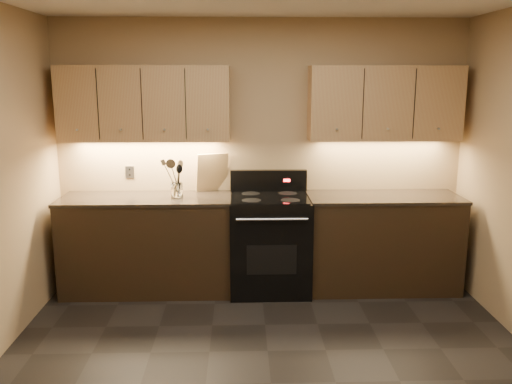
% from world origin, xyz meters
% --- Properties ---
extents(floor, '(4.00, 4.00, 0.00)m').
position_xyz_m(floor, '(0.00, 0.00, 0.00)').
color(floor, black).
rests_on(floor, ground).
extents(wall_back, '(4.00, 0.04, 2.60)m').
position_xyz_m(wall_back, '(0.00, 2.00, 1.30)').
color(wall_back, '#9F815D').
rests_on(wall_back, ground).
extents(counter_left, '(1.62, 0.62, 0.93)m').
position_xyz_m(counter_left, '(-1.10, 1.70, 0.47)').
color(counter_left, black).
rests_on(counter_left, ground).
extents(counter_right, '(1.46, 0.62, 0.93)m').
position_xyz_m(counter_right, '(1.18, 1.70, 0.47)').
color(counter_right, black).
rests_on(counter_right, ground).
extents(stove, '(0.76, 0.68, 1.14)m').
position_xyz_m(stove, '(0.08, 1.68, 0.48)').
color(stove, black).
rests_on(stove, ground).
extents(upper_cab_left, '(1.60, 0.30, 0.70)m').
position_xyz_m(upper_cab_left, '(-1.10, 1.85, 1.80)').
color(upper_cab_left, tan).
rests_on(upper_cab_left, wall_back).
extents(upper_cab_right, '(1.44, 0.30, 0.70)m').
position_xyz_m(upper_cab_right, '(1.18, 1.85, 1.80)').
color(upper_cab_right, tan).
rests_on(upper_cab_right, wall_back).
extents(outlet_plate, '(0.08, 0.01, 0.12)m').
position_xyz_m(outlet_plate, '(-1.30, 1.99, 1.12)').
color(outlet_plate, '#B2B5BA').
rests_on(outlet_plate, wall_back).
extents(utensil_crock, '(0.14, 0.14, 0.14)m').
position_xyz_m(utensil_crock, '(-0.80, 1.69, 0.99)').
color(utensil_crock, white).
rests_on(utensil_crock, counter_left).
extents(cutting_board, '(0.33, 0.21, 0.39)m').
position_xyz_m(cutting_board, '(-0.48, 1.95, 1.12)').
color(cutting_board, tan).
rests_on(cutting_board, counter_left).
extents(wooden_spoon, '(0.12, 0.08, 0.34)m').
position_xyz_m(wooden_spoon, '(-0.82, 1.69, 1.11)').
color(wooden_spoon, tan).
rests_on(wooden_spoon, utensil_crock).
extents(black_spoon, '(0.09, 0.10, 0.30)m').
position_xyz_m(black_spoon, '(-0.80, 1.72, 1.09)').
color(black_spoon, black).
rests_on(black_spoon, utensil_crock).
extents(steel_spatula, '(0.25, 0.11, 0.39)m').
position_xyz_m(steel_spatula, '(-0.78, 1.70, 1.14)').
color(steel_spatula, silver).
rests_on(steel_spatula, utensil_crock).
extents(steel_skimmer, '(0.18, 0.11, 0.36)m').
position_xyz_m(steel_skimmer, '(-0.77, 1.67, 1.12)').
color(steel_skimmer, silver).
rests_on(steel_skimmer, utensil_crock).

